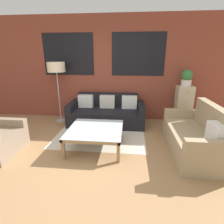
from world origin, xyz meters
TOP-DOWN VIEW (x-y plane):
  - ground_plane at (0.00, 0.00)m, footprint 16.00×16.00m
  - wall_back_brick at (0.00, 2.44)m, footprint 8.40×0.09m
  - rug at (0.10, 1.21)m, footprint 2.04×1.59m
  - couch_dark at (0.15, 1.95)m, footprint 1.98×0.88m
  - settee_vintage at (2.02, 0.62)m, footprint 0.80×1.67m
  - coffee_table at (0.10, 0.62)m, footprint 1.05×1.05m
  - floor_lamp at (-1.17, 2.01)m, footprint 0.46×0.46m
  - drawer_cabinet at (2.19, 2.18)m, footprint 0.41×0.38m
  - potted_plant at (2.19, 2.18)m, footprint 0.27×0.27m

SIDE VIEW (x-z plane):
  - ground_plane at x=0.00m, z-range 0.00..0.00m
  - rug at x=0.10m, z-range 0.00..0.00m
  - couch_dark at x=0.15m, z-range -0.10..0.68m
  - settee_vintage at x=2.02m, z-range -0.15..0.77m
  - coffee_table at x=0.10m, z-range 0.15..0.56m
  - drawer_cabinet at x=2.19m, z-range 0.00..1.02m
  - potted_plant at x=2.19m, z-range 1.03..1.44m
  - wall_back_brick at x=0.00m, z-range 0.01..2.81m
  - floor_lamp at x=-1.17m, z-range 0.62..2.24m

